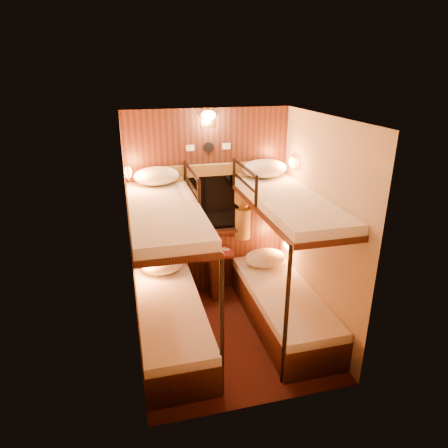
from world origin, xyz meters
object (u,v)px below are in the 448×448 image
object	(u,v)px
bunk_left	(170,296)
bunk_right	(283,281)
table	(213,268)
bottle_left	(209,247)
bottle_right	(216,243)

from	to	relation	value
bunk_left	bunk_right	xyz separation A→B (m)	(1.30, 0.00, 0.00)
bunk_right	table	xyz separation A→B (m)	(-0.65, 0.78, -0.14)
bottle_left	bottle_right	size ratio (longest dim) A/B	0.79
bunk_left	bunk_right	size ratio (longest dim) A/B	1.00
bunk_left	table	distance (m)	1.02
table	bottle_left	bearing A→B (deg)	-139.34
bunk_left	table	size ratio (longest dim) A/B	2.90
bottle_right	table	bearing A→B (deg)	164.28
bottle_right	bunk_left	bearing A→B (deg)	-131.72
bunk_left	bottle_left	xyz separation A→B (m)	(0.59, 0.73, 0.18)
bunk_left	bottle_left	size ratio (longest dim) A/B	8.95
bunk_right	bottle_right	bearing A→B (deg)	128.33
bunk_left	bottle_right	world-z (taller)	bunk_left
bunk_left	table	bearing A→B (deg)	50.33
bunk_left	table	xyz separation A→B (m)	(0.65, 0.78, -0.14)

